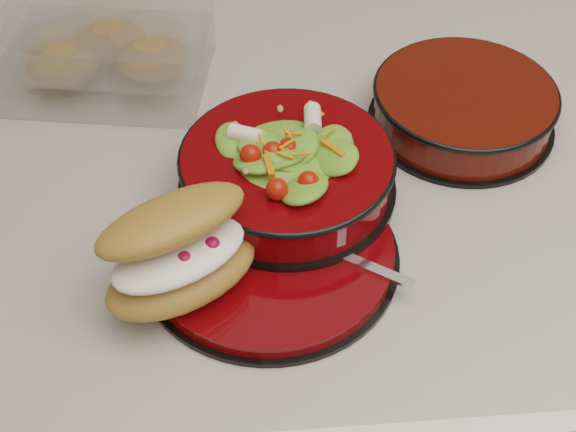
{
  "coord_description": "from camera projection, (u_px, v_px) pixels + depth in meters",
  "views": [
    {
      "loc": [
        -0.19,
        -0.69,
        1.52
      ],
      "look_at": [
        -0.15,
        -0.13,
        0.94
      ],
      "focal_mm": 50.0,
      "sensor_mm": 36.0,
      "label": 1
    }
  ],
  "objects": [
    {
      "name": "salad_bowl",
      "position": [
        287.0,
        164.0,
        0.83
      ],
      "size": [
        0.23,
        0.23,
        0.1
      ],
      "rotation": [
        0.0,
        0.0,
        0.4
      ],
      "color": "black",
      "rests_on": "dinner_plate"
    },
    {
      "name": "croissant",
      "position": [
        180.0,
        252.0,
        0.74
      ],
      "size": [
        0.17,
        0.16,
        0.09
      ],
      "rotation": [
        0.0,
        0.0,
        0.5
      ],
      "color": "#A27031",
      "rests_on": "dinner_plate"
    },
    {
      "name": "extra_bowl",
      "position": [
        463.0,
        105.0,
        0.94
      ],
      "size": [
        0.22,
        0.22,
        0.05
      ],
      "rotation": [
        0.0,
        0.0,
        0.1
      ],
      "color": "black",
      "rests_on": "island_counter"
    },
    {
      "name": "fork",
      "position": [
        339.0,
        254.0,
        0.79
      ],
      "size": [
        0.13,
        0.1,
        0.0
      ],
      "rotation": [
        0.0,
        0.0,
        0.97
      ],
      "color": "silver",
      "rests_on": "dinner_plate"
    },
    {
      "name": "dinner_plate",
      "position": [
        271.0,
        252.0,
        0.81
      ],
      "size": [
        0.26,
        0.26,
        0.02
      ],
      "rotation": [
        0.0,
        0.0,
        0.16
      ],
      "color": "black",
      "rests_on": "island_counter"
    },
    {
      "name": "island_counter",
      "position": [
        374.0,
        363.0,
        1.25
      ],
      "size": [
        1.24,
        0.74,
        0.9
      ],
      "color": "silver",
      "rests_on": "ground"
    },
    {
      "name": "pastry_box",
      "position": [
        106.0,
        50.0,
        0.99
      ],
      "size": [
        0.27,
        0.21,
        0.09
      ],
      "rotation": [
        0.0,
        0.0,
        -0.17
      ],
      "color": "white",
      "rests_on": "island_counter"
    }
  ]
}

